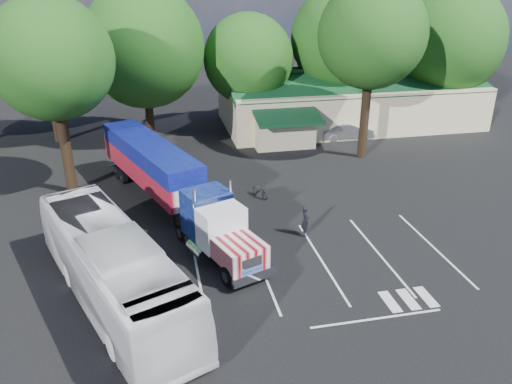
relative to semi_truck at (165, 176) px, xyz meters
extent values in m
plane|color=black|center=(4.29, -1.88, -2.21)|extent=(120.00, 120.00, 0.00)
cube|color=beige|center=(18.29, 16.12, -0.21)|extent=(24.00, 11.00, 4.00)
cube|color=#113D21|center=(18.29, 13.72, 2.29)|extent=(24.20, 6.25, 2.10)
cube|color=#113D21|center=(18.29, 18.52, 2.29)|extent=(24.20, 6.25, 2.10)
cube|color=beige|center=(10.29, 10.42, -0.81)|extent=(5.00, 2.50, 2.80)
cube|color=#113D21|center=(10.29, 9.12, 0.69)|extent=(5.40, 3.19, 0.80)
cylinder|color=black|center=(-8.71, 15.92, -0.21)|extent=(0.70, 0.70, 4.00)
sphere|color=#204C15|center=(-8.71, 15.92, 4.94)|extent=(8.40, 8.40, 8.40)
cylinder|color=black|center=(-0.71, 14.32, -0.06)|extent=(0.70, 0.70, 4.30)
sphere|color=#204C15|center=(-0.71, 14.32, 5.84)|extent=(10.00, 10.00, 10.00)
cylinder|color=black|center=(8.29, 15.62, -0.41)|extent=(0.70, 0.70, 3.60)
sphere|color=#204C15|center=(8.29, 15.62, 4.39)|extent=(8.00, 8.00, 8.00)
cylinder|color=black|center=(17.29, 16.12, 0.04)|extent=(0.70, 0.70, 4.50)
sphere|color=#204C15|center=(17.29, 16.12, 5.89)|extent=(9.60, 9.60, 9.60)
cylinder|color=black|center=(27.29, 14.92, -0.26)|extent=(0.70, 0.70, 3.90)
sphere|color=#204C15|center=(27.29, 14.92, 5.59)|extent=(10.40, 10.40, 10.40)
cylinder|color=black|center=(-6.21, 4.12, 0.79)|extent=(0.70, 0.70, 6.00)
sphere|color=#204C15|center=(-6.21, 4.12, 6.64)|extent=(7.60, 7.60, 7.60)
cylinder|color=black|center=(15.79, 6.62, 1.04)|extent=(0.70, 0.70, 6.50)
sphere|color=#204C15|center=(15.79, 6.62, 7.29)|extent=(8.00, 8.00, 8.00)
cube|color=black|center=(2.37, -6.28, -1.53)|extent=(3.09, 6.26, 0.23)
cube|color=white|center=(3.57, -9.47, -1.62)|extent=(2.20, 1.01, 0.50)
cube|color=white|center=(3.50, -9.30, -1.07)|extent=(1.06, 0.49, 0.82)
cube|color=silver|center=(3.13, -8.32, -0.89)|extent=(2.72, 2.77, 1.04)
cube|color=silver|center=(2.49, -6.62, -0.35)|extent=(2.63, 2.16, 2.09)
cube|color=black|center=(2.70, -7.17, 0.11)|extent=(1.98, 0.80, 0.91)
cube|color=white|center=(2.22, -5.90, 0.83)|extent=(2.24, 0.92, 0.23)
cube|color=#0B0F4E|center=(1.92, -5.09, -0.17)|extent=(2.76, 2.50, 2.45)
cylinder|color=white|center=(1.23, -6.23, 0.15)|extent=(0.21, 0.21, 3.08)
cylinder|color=white|center=(3.18, -5.49, 0.15)|extent=(0.21, 0.21, 3.08)
cylinder|color=white|center=(1.19, -6.63, -1.53)|extent=(1.07, 1.57, 0.60)
cylinder|color=white|center=(3.48, -5.77, -1.53)|extent=(1.07, 1.57, 0.60)
cube|color=silver|center=(-0.86, 2.29, -0.26)|extent=(6.30, 11.70, 1.36)
cube|color=#0A1261|center=(-0.86, 2.29, 0.97)|extent=(6.30, 11.70, 1.09)
cube|color=black|center=(-2.21, 5.86, -1.44)|extent=(2.14, 3.36, 0.32)
cube|color=black|center=(0.27, -2.52, -1.57)|extent=(0.14, 0.14, 1.27)
cube|color=black|center=(1.46, -2.07, -1.57)|extent=(0.14, 0.14, 1.27)
cube|color=white|center=(-2.94, 7.81, -1.80)|extent=(2.08, 0.87, 0.11)
cylinder|color=black|center=(2.40, -9.08, -1.71)|extent=(0.65, 1.05, 1.00)
cylinder|color=black|center=(4.19, -8.41, -1.71)|extent=(0.65, 1.05, 1.00)
cylinder|color=black|center=(0.93, -5.18, -1.71)|extent=(0.65, 1.05, 1.00)
cylinder|color=black|center=(2.71, -4.50, -1.71)|extent=(0.65, 1.05, 1.00)
cylinder|color=black|center=(0.58, -4.24, -1.71)|extent=(0.65, 1.05, 1.00)
cylinder|color=black|center=(2.36, -3.57, -1.71)|extent=(0.65, 1.05, 1.00)
cylinder|color=black|center=(-2.84, 4.84, -1.71)|extent=(0.65, 1.05, 1.00)
cylinder|color=black|center=(-1.06, 5.51, -1.71)|extent=(0.65, 1.05, 1.00)
cylinder|color=black|center=(-3.23, 5.86, -1.71)|extent=(0.65, 1.05, 1.00)
cylinder|color=black|center=(-1.44, 6.53, -1.71)|extent=(0.65, 1.05, 1.00)
imported|color=black|center=(7.43, -5.06, -1.31)|extent=(0.45, 0.67, 1.80)
imported|color=black|center=(6.09, 0.62, -1.77)|extent=(1.19, 1.75, 0.87)
imported|color=silver|center=(-2.71, -9.32, -0.39)|extent=(7.77, 13.21, 3.63)
imported|color=#97999E|center=(16.29, 11.26, -1.43)|extent=(4.80, 1.86, 1.56)
camera|label=1|loc=(-0.43, -28.86, 11.50)|focal=35.00mm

